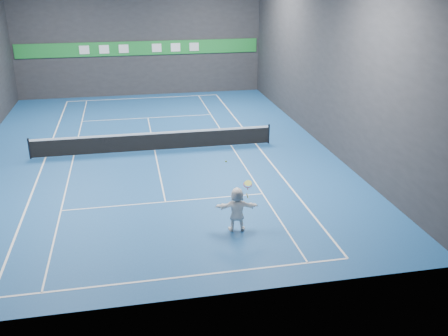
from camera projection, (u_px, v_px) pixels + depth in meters
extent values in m
plane|color=navy|center=(155.00, 151.00, 26.20)|extent=(26.00, 26.00, 0.00)
cube|color=#27282A|center=(139.00, 34.00, 36.40)|extent=(18.00, 0.10, 9.00)
cube|color=#27282A|center=(181.00, 152.00, 12.68)|extent=(18.00, 0.10, 9.00)
cube|color=#27282A|center=(322.00, 59.00, 26.18)|extent=(0.10, 26.00, 9.00)
cube|color=white|center=(181.00, 277.00, 15.35)|extent=(10.98, 0.08, 0.01)
cube|color=white|center=(144.00, 98.00, 37.04)|extent=(10.98, 0.08, 0.01)
cube|color=white|center=(46.00, 158.00, 25.20)|extent=(0.08, 23.78, 0.01)
cube|color=white|center=(256.00, 144.00, 27.19)|extent=(0.08, 23.78, 0.01)
cube|color=white|center=(74.00, 156.00, 25.45)|extent=(0.06, 23.78, 0.01)
cube|color=white|center=(231.00, 146.00, 26.94)|extent=(0.06, 23.78, 0.01)
cube|color=white|center=(165.00, 202.00, 20.36)|extent=(8.23, 0.06, 0.01)
cube|color=white|center=(148.00, 118.00, 32.03)|extent=(8.23, 0.06, 0.01)
cube|color=white|center=(155.00, 151.00, 26.19)|extent=(0.06, 12.80, 0.01)
imported|color=white|center=(237.00, 209.00, 17.86)|extent=(1.59, 0.68, 1.67)
sphere|color=#B0D723|center=(226.00, 161.00, 17.22)|extent=(0.07, 0.07, 0.07)
cylinder|color=black|center=(29.00, 149.00, 24.87)|extent=(0.10, 0.10, 1.07)
cylinder|color=black|center=(269.00, 134.00, 27.13)|extent=(0.10, 0.10, 1.07)
cube|color=black|center=(154.00, 142.00, 26.02)|extent=(12.40, 0.03, 0.86)
cube|color=white|center=(154.00, 133.00, 25.85)|extent=(12.40, 0.04, 0.10)
cube|color=#1C802F|center=(140.00, 48.00, 36.71)|extent=(17.64, 0.06, 1.00)
cube|color=silver|center=(84.00, 50.00, 35.93)|extent=(0.70, 0.04, 0.60)
cube|color=white|center=(104.00, 49.00, 36.18)|extent=(0.70, 0.04, 0.60)
cube|color=white|center=(124.00, 49.00, 36.44)|extent=(0.70, 0.04, 0.60)
cube|color=white|center=(157.00, 48.00, 36.88)|extent=(0.70, 0.04, 0.60)
cube|color=white|center=(176.00, 47.00, 37.13)|extent=(0.70, 0.04, 0.60)
cube|color=silver|center=(194.00, 47.00, 37.38)|extent=(0.70, 0.04, 0.60)
torus|color=red|center=(248.00, 184.00, 17.64)|extent=(0.42, 0.37, 0.24)
cylinder|color=#C0D64B|center=(248.00, 183.00, 17.62)|extent=(0.35, 0.31, 0.19)
cylinder|color=red|center=(248.00, 188.00, 17.69)|extent=(0.07, 0.13, 0.17)
cylinder|color=yellow|center=(247.00, 196.00, 17.77)|extent=(0.13, 0.15, 0.25)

